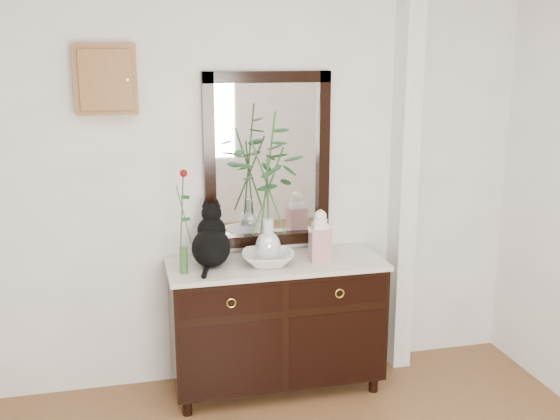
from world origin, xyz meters
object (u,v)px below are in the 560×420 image
object	(u,v)px
cat	(211,235)
lotus_bowl	(268,258)
sideboard	(276,319)
ginger_jar	(320,235)

from	to	relation	value
cat	lotus_bowl	world-z (taller)	cat
cat	sideboard	bearing A→B (deg)	10.10
ginger_jar	lotus_bowl	bearing A→B (deg)	-178.42
cat	lotus_bowl	size ratio (longest dim) A/B	1.19
cat	ginger_jar	world-z (taller)	cat
cat	ginger_jar	distance (m)	0.67
sideboard	cat	bearing A→B (deg)	176.75
sideboard	ginger_jar	bearing A→B (deg)	-6.90
cat	ginger_jar	xyz separation A→B (m)	(0.67, -0.06, -0.02)
lotus_bowl	ginger_jar	distance (m)	0.35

